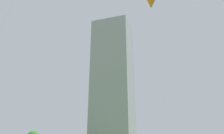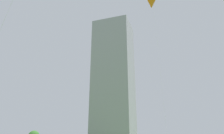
% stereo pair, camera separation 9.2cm
% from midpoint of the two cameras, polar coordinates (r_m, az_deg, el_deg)
% --- Properties ---
extents(distant_highrise_0, '(21.75, 18.25, 74.93)m').
position_cam_midpoint_polar(distant_highrise_0, '(121.06, 0.18, -4.13)').
color(distant_highrise_0, '#939399').
rests_on(distant_highrise_0, ground).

